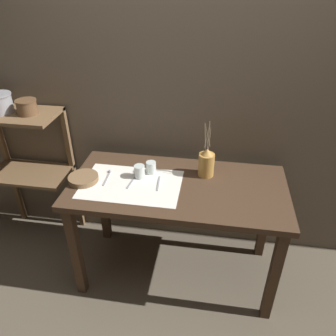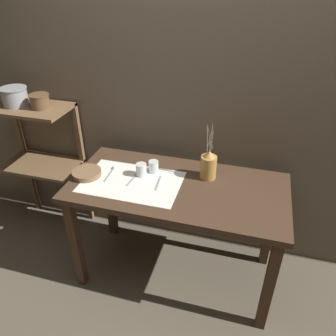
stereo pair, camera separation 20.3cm
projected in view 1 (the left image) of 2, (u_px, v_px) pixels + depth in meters
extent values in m
plane|color=brown|center=(176.00, 270.00, 2.51)|extent=(12.00, 12.00, 0.00)
cube|color=brown|center=(187.00, 99.00, 2.25)|extent=(7.00, 0.06, 2.40)
cube|color=#422D1E|center=(178.00, 187.00, 2.10)|extent=(1.39, 0.68, 0.04)
cube|color=#422D1E|center=(76.00, 252.00, 2.16)|extent=(0.06, 0.06, 0.75)
cube|color=#422D1E|center=(274.00, 276.00, 1.99)|extent=(0.06, 0.06, 0.75)
cube|color=#422D1E|center=(103.00, 201.00, 2.63)|extent=(0.06, 0.06, 0.75)
cube|color=#422D1E|center=(265.00, 217.00, 2.46)|extent=(0.06, 0.06, 0.75)
cube|color=brown|center=(14.00, 115.00, 2.27)|extent=(0.60, 0.34, 0.02)
cube|color=brown|center=(30.00, 174.00, 2.53)|extent=(0.60, 0.34, 0.02)
cube|color=brown|center=(9.00, 166.00, 2.73)|extent=(0.04, 0.04, 1.11)
cube|color=brown|center=(73.00, 172.00, 2.65)|extent=(0.04, 0.04, 1.11)
cube|color=white|center=(131.00, 184.00, 2.09)|extent=(0.63, 0.41, 0.00)
cylinder|color=#B7843D|center=(206.00, 165.00, 2.14)|extent=(0.10, 0.10, 0.16)
cone|color=#B7843D|center=(207.00, 152.00, 2.09)|extent=(0.08, 0.08, 0.04)
cylinder|color=#847056|center=(205.00, 137.00, 2.03)|extent=(0.02, 0.03, 0.17)
cylinder|color=#847056|center=(208.00, 135.00, 2.04)|extent=(0.04, 0.03, 0.17)
cylinder|color=#847056|center=(210.00, 139.00, 2.04)|extent=(0.01, 0.02, 0.14)
cylinder|color=#847056|center=(207.00, 136.00, 2.06)|extent=(0.03, 0.03, 0.16)
cylinder|color=#847056|center=(209.00, 135.00, 2.05)|extent=(0.01, 0.04, 0.18)
cylinder|color=#847056|center=(207.00, 138.00, 2.05)|extent=(0.02, 0.01, 0.14)
cylinder|color=brown|center=(83.00, 179.00, 2.11)|extent=(0.19, 0.19, 0.04)
cylinder|color=silver|center=(139.00, 172.00, 2.13)|extent=(0.07, 0.07, 0.09)
cylinder|color=silver|center=(151.00, 168.00, 2.18)|extent=(0.07, 0.07, 0.08)
cube|color=#939399|center=(107.00, 179.00, 2.14)|extent=(0.02, 0.16, 0.00)
sphere|color=#939399|center=(110.00, 172.00, 2.21)|extent=(0.02, 0.02, 0.02)
cube|color=#939399|center=(132.00, 181.00, 2.11)|extent=(0.04, 0.16, 0.00)
sphere|color=#939399|center=(137.00, 175.00, 2.17)|extent=(0.02, 0.02, 0.02)
cube|color=#939399|center=(158.00, 183.00, 2.09)|extent=(0.03, 0.16, 0.00)
cylinder|color=brown|center=(27.00, 107.00, 2.23)|extent=(0.13, 0.13, 0.10)
cylinder|color=brown|center=(25.00, 101.00, 2.20)|extent=(0.14, 0.14, 0.01)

